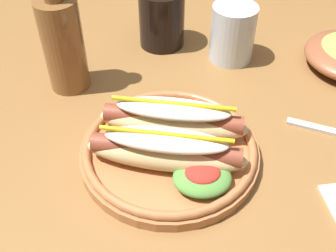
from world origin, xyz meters
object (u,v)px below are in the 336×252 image
object	(u,v)px
water_cup	(233,33)
glass_bottle	(62,39)
soda_cup	(160,18)
hot_dog_plate	(171,144)
fork	(335,132)

from	to	relation	value
water_cup	glass_bottle	distance (m)	0.29
soda_cup	water_cup	world-z (taller)	soda_cup
soda_cup	glass_bottle	size ratio (longest dim) A/B	0.46
hot_dog_plate	soda_cup	world-z (taller)	soda_cup
fork	soda_cup	distance (m)	0.37
water_cup	glass_bottle	bearing A→B (deg)	-167.51
water_cup	glass_bottle	world-z (taller)	glass_bottle
fork	water_cup	bearing A→B (deg)	144.89
fork	soda_cup	bearing A→B (deg)	157.74
hot_dog_plate	water_cup	bearing A→B (deg)	62.26
hot_dog_plate	water_cup	xyz separation A→B (m)	(0.13, 0.24, 0.02)
hot_dog_plate	glass_bottle	world-z (taller)	glass_bottle
fork	glass_bottle	bearing A→B (deg)	-174.77
hot_dog_plate	fork	xyz separation A→B (m)	(0.25, 0.03, -0.02)
water_cup	soda_cup	bearing A→B (deg)	155.24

